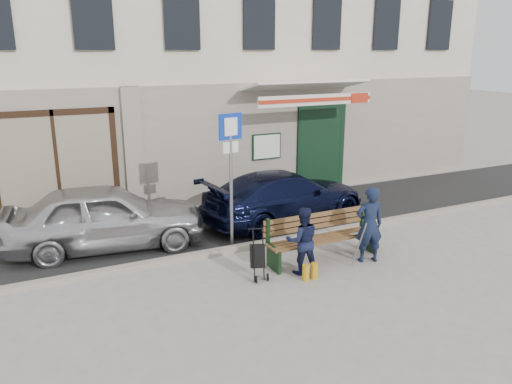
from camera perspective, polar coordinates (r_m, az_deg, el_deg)
ground at (r=9.32m, az=2.03°, el=-9.88°), size 80.00×80.00×0.00m
asphalt_lane at (r=11.93m, az=-4.88°, el=-3.97°), size 60.00×3.20×0.01m
curb at (r=10.53m, az=-1.76°, el=-6.38°), size 60.00×0.18×0.12m
building at (r=16.37m, az=-12.37°, el=18.82°), size 20.00×8.27×10.00m
car_silver at (r=10.91m, az=-16.80°, el=-2.71°), size 4.26×2.16×1.39m
car_navy at (r=12.19m, az=3.36°, el=-0.47°), size 4.44×2.27×1.23m
parking_sign at (r=10.18m, az=-2.90°, el=3.82°), size 0.52×0.12×2.84m
bench at (r=10.02m, az=7.49°, el=-5.25°), size 2.40×1.17×0.98m
man at (r=10.01m, az=12.82°, el=-3.66°), size 0.64×0.50×1.53m
woman at (r=9.34m, az=5.33°, el=-5.54°), size 0.75×0.66×1.29m
stroller at (r=9.18m, az=0.20°, el=-7.45°), size 0.33×0.43×0.93m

